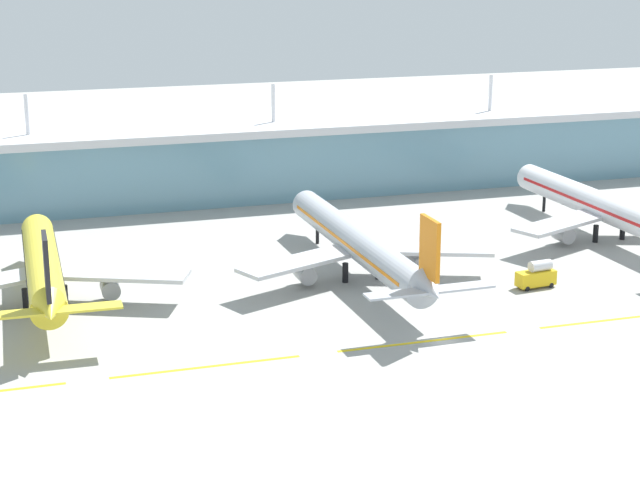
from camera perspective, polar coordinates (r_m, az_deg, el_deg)
ground_plane at (r=168.99m, az=6.50°, el=-5.30°), size 600.00×600.00×0.00m
terminal_building at (r=263.72m, az=-2.75°, el=4.55°), size 288.00×34.00×26.83m
airliner_near at (r=187.75m, az=-14.36°, el=-1.45°), size 48.79×59.24×18.90m
airliner_middle at (r=196.05m, az=2.08°, el=-0.22°), size 48.79×70.63×18.90m
airliner_far at (r=229.02m, az=14.83°, el=1.61°), size 48.77×70.87×18.90m
taxiway_stripe_mid_west at (r=159.08m, az=-5.98°, el=-6.65°), size 28.00×0.70×0.04m
taxiway_stripe_centre at (r=168.37m, az=5.48°, el=-5.34°), size 28.00×0.70×0.04m
taxiway_stripe_mid_east at (r=183.58m, az=15.35°, el=-4.03°), size 28.00×0.70×0.04m
fuel_truck at (r=195.81m, az=11.33°, el=-1.83°), size 7.44×3.38×4.95m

